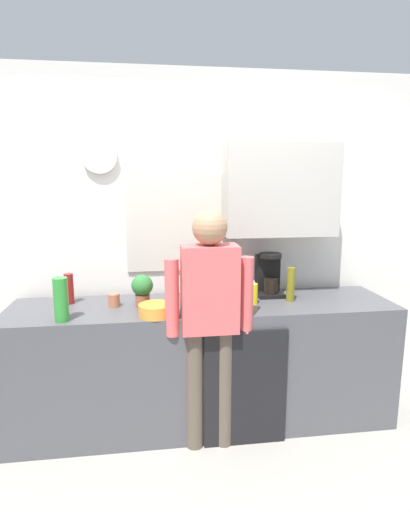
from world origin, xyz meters
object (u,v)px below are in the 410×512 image
object	(u,v)px
potted_plant	(142,288)
storage_canister	(196,288)
cup_terracotta_mug	(114,300)
mixing_bowl	(155,310)
bottle_olive_oil	(291,284)
dish_soap	(254,293)
bottle_clear_soda	(61,300)
cup_blue_mug	(239,305)
person_at_sink	(210,312)
coffee_maker	(269,276)
bottle_amber_beer	(217,296)
bottle_red_vinegar	(69,289)

from	to	relation	value
potted_plant	storage_canister	world-z (taller)	potted_plant
cup_terracotta_mug	mixing_bowl	distance (m)	0.37
bottle_olive_oil	dish_soap	size ratio (longest dim) A/B	1.39
bottle_clear_soda	mixing_bowl	world-z (taller)	bottle_clear_soda
cup_blue_mug	cup_terracotta_mug	xyz separation A→B (m)	(-0.84, 0.24, -0.00)
bottle_clear_soda	cup_blue_mug	size ratio (longest dim) A/B	2.80
bottle_clear_soda	person_at_sink	size ratio (longest dim) A/B	0.17
bottle_olive_oil	person_at_sink	distance (m)	0.71
mixing_bowl	coffee_maker	bearing A→B (deg)	23.83
bottle_olive_oil	coffee_maker	bearing A→B (deg)	122.65
dish_soap	storage_canister	bearing A→B (deg)	156.55
cup_terracotta_mug	mixing_bowl	bearing A→B (deg)	-40.31
potted_plant	dish_soap	world-z (taller)	potted_plant
bottle_amber_beer	mixing_bowl	size ratio (longest dim) A/B	1.05
cup_blue_mug	dish_soap	distance (m)	0.22
mixing_bowl	cup_blue_mug	bearing A→B (deg)	-0.21
coffee_maker	bottle_olive_oil	world-z (taller)	coffee_maker
cup_blue_mug	person_at_sink	distance (m)	0.23
cup_blue_mug	storage_canister	xyz separation A→B (m)	(-0.25, 0.34, 0.04)
potted_plant	storage_canister	distance (m)	0.41
cup_terracotta_mug	dish_soap	bearing A→B (deg)	-4.35
bottle_clear_soda	dish_soap	bearing A→B (deg)	8.16
bottle_clear_soda	bottle_amber_beer	world-z (taller)	bottle_clear_soda
dish_soap	person_at_sink	distance (m)	0.44
coffee_maker	mixing_bowl	bearing A→B (deg)	-156.17
bottle_olive_oil	dish_soap	world-z (taller)	bottle_olive_oil
bottle_clear_soda	person_at_sink	distance (m)	0.94
coffee_maker	cup_terracotta_mug	xyz separation A→B (m)	(-1.16, -0.14, -0.10)
bottle_olive_oil	bottle_clear_soda	bearing A→B (deg)	-171.88
coffee_maker	potted_plant	distance (m)	0.97
bottle_olive_oil	person_at_sink	bearing A→B (deg)	-155.61
storage_canister	person_at_sink	world-z (taller)	person_at_sink
cup_terracotta_mug	coffee_maker	bearing A→B (deg)	7.09
bottle_clear_soda	mixing_bowl	bearing A→B (deg)	1.72
bottle_olive_oil	bottle_amber_beer	size ratio (longest dim) A/B	1.09
cup_terracotta_mug	cup_blue_mug	bearing A→B (deg)	-16.14
storage_canister	person_at_sink	bearing A→B (deg)	-84.50
cup_terracotta_mug	potted_plant	size ratio (longest dim) A/B	0.40
bottle_red_vinegar	storage_canister	world-z (taller)	bottle_red_vinegar
cup_blue_mug	cup_terracotta_mug	world-z (taller)	cup_blue_mug
coffee_maker	potted_plant	bearing A→B (deg)	-169.63
bottle_red_vinegar	cup_terracotta_mug	size ratio (longest dim) A/B	2.39
bottle_amber_beer	potted_plant	distance (m)	0.53
potted_plant	storage_canister	size ratio (longest dim) A/B	1.35
coffee_maker	person_at_sink	xyz separation A→B (m)	(-0.53, -0.47, -0.10)
bottle_olive_oil	bottle_amber_beer	world-z (taller)	bottle_olive_oil
coffee_maker	dish_soap	distance (m)	0.29
mixing_bowl	bottle_amber_beer	bearing A→B (deg)	0.59
cup_blue_mug	person_at_sink	bearing A→B (deg)	-158.79
cup_blue_mug	coffee_maker	bearing A→B (deg)	50.85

